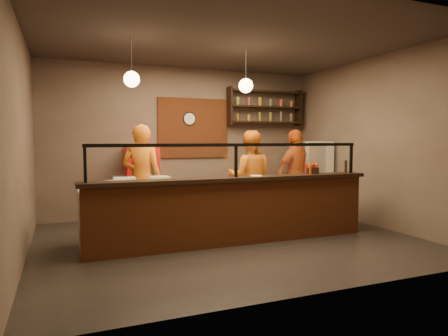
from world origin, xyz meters
name	(u,v)px	position (x,y,z in m)	size (l,w,h in m)	color
floor	(228,240)	(0.00, 0.00, 0.00)	(6.00, 6.00, 0.00)	black
ceiling	(229,41)	(0.00, 0.00, 3.20)	(6.00, 6.00, 0.00)	#38302B
wall_back	(185,142)	(0.00, 2.50, 1.60)	(6.00, 6.00, 0.00)	#69594D
wall_left	(22,143)	(-3.00, 0.00, 1.60)	(5.00, 5.00, 0.00)	#69594D
wall_right	(374,142)	(3.00, 0.00, 1.60)	(5.00, 5.00, 0.00)	#69594D
wall_front	(322,143)	(0.00, -2.50, 1.60)	(6.00, 6.00, 0.00)	#69594D
brick_patch	(194,128)	(0.20, 2.47, 1.90)	(1.60, 0.04, 1.30)	brown
service_counter	(236,213)	(0.00, -0.30, 0.50)	(4.60, 0.25, 1.00)	brown
counter_ledge	(236,179)	(0.00, -0.30, 1.03)	(4.70, 0.37, 0.06)	black
worktop_cabinet	(224,212)	(0.00, 0.20, 0.42)	(4.60, 0.75, 0.85)	gray
worktop	(224,185)	(0.00, 0.20, 0.88)	(4.60, 0.75, 0.05)	silver
sneeze_guard	(236,157)	(0.00, -0.30, 1.37)	(4.50, 0.05, 0.52)	white
wall_shelving	(265,107)	(1.90, 2.32, 2.40)	(1.84, 0.28, 0.85)	black
wall_clock	(189,119)	(0.10, 2.46, 2.10)	(0.30, 0.30, 0.04)	black
pendant_left	(132,79)	(-1.50, 0.20, 2.55)	(0.24, 0.24, 0.77)	black
pendant_right	(246,86)	(0.40, 0.20, 2.55)	(0.24, 0.24, 0.77)	black
cook_left	(142,179)	(-1.23, 0.97, 0.95)	(0.70, 0.46, 1.91)	orange
cook_mid	(250,177)	(0.92, 1.10, 0.91)	(0.88, 0.69, 1.82)	orange
cook_right	(296,174)	(2.05, 1.21, 0.93)	(1.09, 0.45, 1.85)	#CE5113
fridge	(312,178)	(2.60, 1.41, 0.80)	(0.67, 0.62, 1.61)	beige
red_cooler	(142,184)	(-1.02, 2.15, 0.75)	(0.64, 0.59, 1.50)	red
pizza_dough	(263,182)	(0.70, 0.12, 0.91)	(0.49, 0.49, 0.01)	beige
prep_tub_a	(124,183)	(-1.63, 0.23, 0.98)	(0.33, 0.26, 0.16)	white
prep_tub_b	(159,181)	(-1.07, 0.33, 0.98)	(0.31, 0.25, 0.16)	silver
prep_tub_c	(117,186)	(-1.77, -0.05, 0.98)	(0.30, 0.24, 0.15)	silver
rolling_pin	(169,185)	(-0.96, 0.14, 0.93)	(0.06, 0.06, 0.37)	gold
condiment_caddy	(312,170)	(1.44, -0.23, 1.12)	(0.20, 0.16, 0.11)	black
pepper_mill	(346,166)	(2.14, -0.26, 1.17)	(0.05, 0.05, 0.22)	black
small_plate	(256,176)	(0.36, -0.31, 1.07)	(0.19, 0.19, 0.01)	white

